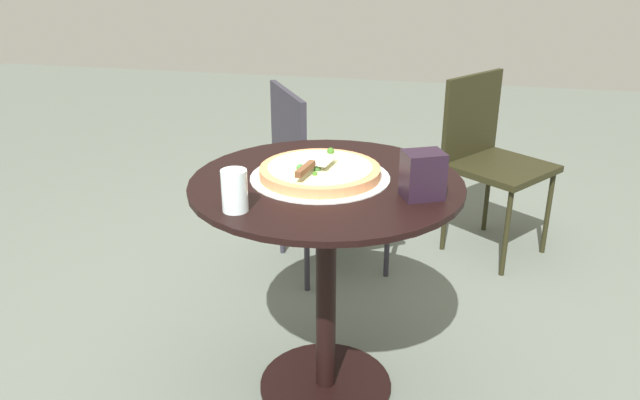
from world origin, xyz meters
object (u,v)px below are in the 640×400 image
patio_table (326,244)px  drinking_cup (235,191)px  patio_chair_corner (316,168)px  pizza_server (312,164)px  patio_chair_near (489,151)px  napkin_dispenser (423,175)px  pizza_on_tray (320,172)px

patio_table → drinking_cup: drinking_cup is taller
drinking_cup → patio_chair_corner: 1.14m
pizza_server → patio_chair_near: patio_chair_near is taller
napkin_dispenser → pizza_on_tray: bearing=-41.3°
pizza_server → patio_chair_corner: patio_chair_corner is taller
patio_table → pizza_server: (-0.04, -0.03, 0.27)m
pizza_on_tray → patio_chair_near: bearing=65.0°
patio_chair_near → pizza_server: bearing=-114.5°
pizza_server → drinking_cup: size_ratio=1.89×
pizza_server → patio_chair_corner: bearing=101.8°
pizza_server → napkin_dispenser: (0.32, -0.04, 0.01)m
patio_table → drinking_cup: (-0.19, -0.27, 0.27)m
patio_table → pizza_on_tray: 0.23m
pizza_on_tray → patio_chair_near: 1.35m
patio_table → patio_chair_near: patio_chair_near is taller
patio_table → pizza_on_tray: bearing=140.1°
drinking_cup → patio_chair_corner: (-0.03, 1.10, -0.32)m
pizza_server → pizza_on_tray: bearing=77.2°
napkin_dispenser → patio_chair_corner: (-0.50, 0.90, -0.33)m
patio_chair_corner → pizza_server: bearing=-78.2°
patio_table → patio_chair_corner: size_ratio=0.97×
drinking_cup → patio_chair_near: size_ratio=0.14×
patio_table → patio_chair_corner: bearing=104.6°
drinking_cup → napkin_dispenser: 0.52m
pizza_server → napkin_dispenser: size_ratio=1.63×
pizza_server → napkin_dispenser: bearing=-6.4°
patio_chair_corner → patio_table: bearing=-75.4°
pizza_server → patio_chair_corner: size_ratio=0.26×
napkin_dispenser → pizza_server: bearing=-31.4°
pizza_server → patio_chair_near: size_ratio=0.26×
patio_table → pizza_server: size_ratio=3.81×
patio_chair_corner → drinking_cup: bearing=-88.7°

